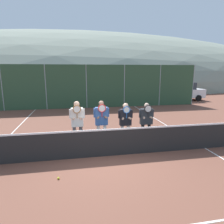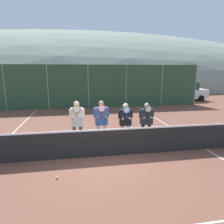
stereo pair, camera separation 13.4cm
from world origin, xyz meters
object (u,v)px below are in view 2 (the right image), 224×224
object	(u,v)px
car_right_of_center	(183,91)
player_rightmost	(146,120)
player_leftmost	(77,121)
car_left_of_center	(82,93)
player_center_left	(101,120)
tennis_ball_on_court	(57,178)
player_center_right	(125,120)
car_center	(134,92)
car_far_left	(23,95)

from	to	relation	value
car_right_of_center	player_rightmost	bearing A→B (deg)	-124.87
player_leftmost	player_rightmost	size ratio (longest dim) A/B	1.10
car_left_of_center	car_right_of_center	bearing A→B (deg)	-0.14
player_center_left	tennis_ball_on_court	distance (m)	2.94
player_center_right	car_right_of_center	distance (m)	13.92
player_leftmost	car_right_of_center	xyz separation A→B (m)	(10.43, 11.06, -0.18)
car_center	tennis_ball_on_court	xyz separation A→B (m)	(-6.04, -13.45, -0.88)
car_far_left	car_left_of_center	world-z (taller)	car_left_of_center
player_rightmost	car_left_of_center	distance (m)	11.24
car_right_of_center	tennis_ball_on_court	xyz separation A→B (m)	(-11.02, -13.24, -0.89)
player_leftmost	car_left_of_center	distance (m)	11.09
player_leftmost	tennis_ball_on_court	xyz separation A→B (m)	(-0.59, -2.18, -1.07)
player_center_right	player_rightmost	distance (m)	0.90
player_rightmost	car_center	world-z (taller)	car_center
player_center_right	player_center_left	bearing A→B (deg)	177.77
player_leftmost	car_right_of_center	bearing A→B (deg)	46.68
car_right_of_center	tennis_ball_on_court	size ratio (longest dim) A/B	67.42
car_center	car_right_of_center	distance (m)	4.99
car_far_left	car_right_of_center	bearing A→B (deg)	0.01
player_leftmost	tennis_ball_on_court	distance (m)	2.50
car_left_of_center	player_center_right	bearing A→B (deg)	-82.18
player_center_left	car_right_of_center	world-z (taller)	player_center_left
player_center_left	car_far_left	world-z (taller)	player_center_left
player_center_left	player_center_right	bearing A→B (deg)	-2.23
player_leftmost	car_right_of_center	distance (m)	15.20
player_center_left	car_center	world-z (taller)	player_center_left
car_left_of_center	car_center	distance (m)	5.06
player_leftmost	car_center	world-z (taller)	player_leftmost
player_center_left	player_leftmost	bearing A→B (deg)	-174.18
car_left_of_center	car_right_of_center	xyz separation A→B (m)	(10.04, -0.02, -0.00)
car_left_of_center	tennis_ball_on_court	distance (m)	13.33
car_center	car_right_of_center	bearing A→B (deg)	-2.42
car_far_left	car_left_of_center	distance (m)	5.11
player_rightmost	car_left_of_center	xyz separation A→B (m)	(-2.41, 10.97, -0.09)
player_leftmost	car_right_of_center	size ratio (longest dim) A/B	0.41
player_rightmost	tennis_ball_on_court	xyz separation A→B (m)	(-3.39, -2.29, -0.98)
tennis_ball_on_court	player_center_right	bearing A→B (deg)	41.93
tennis_ball_on_court	player_center_left	bearing A→B (deg)	56.04
player_center_right	car_left_of_center	world-z (taller)	car_left_of_center
car_left_of_center	tennis_ball_on_court	size ratio (longest dim) A/B	69.55
player_center_right	tennis_ball_on_court	bearing A→B (deg)	-138.07
tennis_ball_on_court	car_far_left	bearing A→B (deg)	107.34
player_center_right	player_rightmost	size ratio (longest dim) A/B	1.02
player_rightmost	player_center_left	bearing A→B (deg)	-179.68
player_center_right	car_far_left	bearing A→B (deg)	121.07
player_leftmost	tennis_ball_on_court	world-z (taller)	player_leftmost
player_leftmost	player_rightmost	bearing A→B (deg)	2.17
car_center	tennis_ball_on_court	world-z (taller)	car_center
player_center_right	car_right_of_center	bearing A→B (deg)	52.22
player_center_right	player_rightmost	xyz separation A→B (m)	(0.90, 0.05, -0.02)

